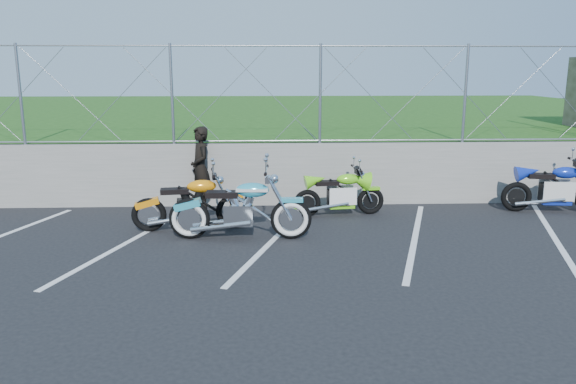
{
  "coord_description": "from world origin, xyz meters",
  "views": [
    {
      "loc": [
        -0.15,
        -8.04,
        2.82
      ],
      "look_at": [
        0.25,
        1.3,
        0.75
      ],
      "focal_mm": 35.0,
      "sensor_mm": 36.0,
      "label": 1
    }
  ],
  "objects_px": {
    "sportbike_blue": "(555,190)",
    "person_standing": "(201,168)",
    "naked_orange": "(193,205)",
    "cruiser_turquoise": "(242,211)",
    "sportbike_green": "(340,195)"
  },
  "relations": [
    {
      "from": "sportbike_green",
      "to": "sportbike_blue",
      "type": "xyz_separation_m",
      "value": [
        4.3,
        0.07,
        0.05
      ]
    },
    {
      "from": "cruiser_turquoise",
      "to": "person_standing",
      "type": "height_order",
      "value": "person_standing"
    },
    {
      "from": "cruiser_turquoise",
      "to": "person_standing",
      "type": "xyz_separation_m",
      "value": [
        -0.91,
        2.12,
        0.36
      ]
    },
    {
      "from": "cruiser_turquoise",
      "to": "sportbike_blue",
      "type": "xyz_separation_m",
      "value": [
        6.15,
        1.53,
        -0.02
      ]
    },
    {
      "from": "naked_orange",
      "to": "person_standing",
      "type": "distance_m",
      "value": 1.58
    },
    {
      "from": "sportbike_green",
      "to": "cruiser_turquoise",
      "type": "bearing_deg",
      "value": -148.63
    },
    {
      "from": "sportbike_green",
      "to": "sportbike_blue",
      "type": "distance_m",
      "value": 4.3
    },
    {
      "from": "naked_orange",
      "to": "person_standing",
      "type": "height_order",
      "value": "person_standing"
    },
    {
      "from": "cruiser_turquoise",
      "to": "sportbike_blue",
      "type": "relative_size",
      "value": 1.18
    },
    {
      "from": "naked_orange",
      "to": "person_standing",
      "type": "relative_size",
      "value": 1.23
    },
    {
      "from": "sportbike_blue",
      "to": "person_standing",
      "type": "distance_m",
      "value": 7.1
    },
    {
      "from": "naked_orange",
      "to": "sportbike_blue",
      "type": "height_order",
      "value": "sportbike_blue"
    },
    {
      "from": "sportbike_green",
      "to": "person_standing",
      "type": "relative_size",
      "value": 1.07
    },
    {
      "from": "naked_orange",
      "to": "sportbike_green",
      "type": "bearing_deg",
      "value": 10.05
    },
    {
      "from": "sportbike_blue",
      "to": "person_standing",
      "type": "xyz_separation_m",
      "value": [
        -7.06,
        0.59,
        0.39
      ]
    }
  ]
}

